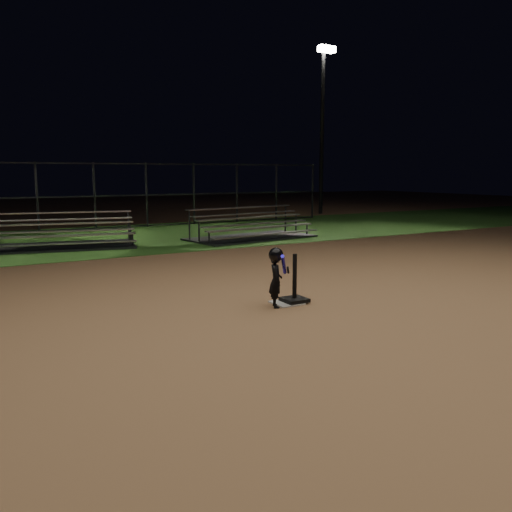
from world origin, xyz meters
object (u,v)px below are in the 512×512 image
(child_batter, at_px, (276,276))
(bleacher_right, at_px, (252,232))
(bleacher_left, at_px, (61,241))
(batting_tee, at_px, (294,293))
(light_pole_right, at_px, (323,116))
(home_plate, at_px, (287,303))

(child_batter, distance_m, bleacher_right, 8.72)
(bleacher_left, xyz_separation_m, bleacher_right, (5.71, -0.90, 0.00))
(batting_tee, height_order, light_pole_right, light_pole_right)
(child_batter, relative_size, bleacher_right, 0.22)
(home_plate, xyz_separation_m, batting_tee, (0.14, -0.02, 0.16))
(batting_tee, xyz_separation_m, bleacher_left, (-2.15, 8.59, 0.03))
(home_plate, xyz_separation_m, bleacher_left, (-2.01, 8.57, 0.19))
(home_plate, bearing_deg, bleacher_left, 103.23)
(home_plate, bearing_deg, batting_tee, -9.21)
(child_batter, xyz_separation_m, bleacher_left, (-1.74, 8.67, -0.31))
(child_batter, bearing_deg, home_plate, -48.38)
(light_pole_right, bearing_deg, batting_tee, -128.40)
(home_plate, relative_size, bleacher_right, 0.10)
(batting_tee, xyz_separation_m, light_pole_right, (11.86, 14.97, 4.78))
(child_batter, bearing_deg, light_pole_right, -17.32)
(batting_tee, relative_size, light_pole_right, 0.10)
(home_plate, distance_m, child_batter, 0.58)
(bleacher_left, bearing_deg, batting_tee, -64.55)
(light_pole_right, bearing_deg, home_plate, -128.77)
(home_plate, height_order, child_batter, child_batter)
(home_plate, height_order, batting_tee, batting_tee)
(child_batter, distance_m, light_pole_right, 19.91)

